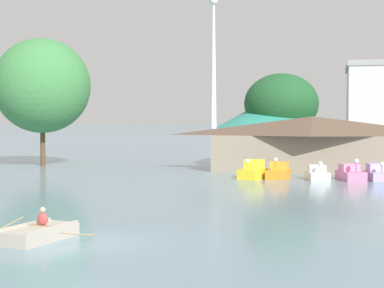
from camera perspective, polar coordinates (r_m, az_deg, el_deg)
name	(u,v)px	position (r m, az deg, el deg)	size (l,w,h in m)	color
ground_plane	(90,244)	(22.45, -9.79, -9.41)	(2000.00, 2000.00, 0.00)	slate
rowboat_with_rower	(39,233)	(23.39, -14.50, -8.29)	(3.92, 3.35, 1.24)	#ADA393
pedal_boat_yellow	(253,171)	(46.73, 5.87, -2.62)	(2.17, 2.90, 1.63)	yellow
pedal_boat_orange	(279,172)	(47.34, 8.32, -2.65)	(1.83, 2.92, 1.71)	orange
pedal_boat_white	(317,174)	(46.72, 11.94, -2.82)	(2.04, 2.66, 1.50)	white
pedal_boat_pink	(350,173)	(47.12, 14.99, -2.75)	(2.36, 3.19, 1.72)	pink
pedal_boat_lavender	(377,174)	(47.52, 17.36, -2.74)	(2.04, 2.96, 1.48)	#B299D8
boathouse	(313,143)	(54.21, 11.51, 0.14)	(18.77, 6.97, 4.96)	gray
green_roof_pavilion	(272,125)	(60.54, 7.67, 1.79)	(11.39, 11.39, 7.67)	#993328
shoreline_tree_tall_left	(42,86)	(61.39, -14.20, 5.44)	(9.59, 9.59, 12.79)	brown
shoreline_tree_mid	(281,104)	(60.14, 8.58, 3.84)	(7.42, 7.42, 9.31)	brown
distant_broadcast_tower	(214,24)	(395.25, 2.09, 11.45)	(5.59, 5.59, 154.30)	silver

